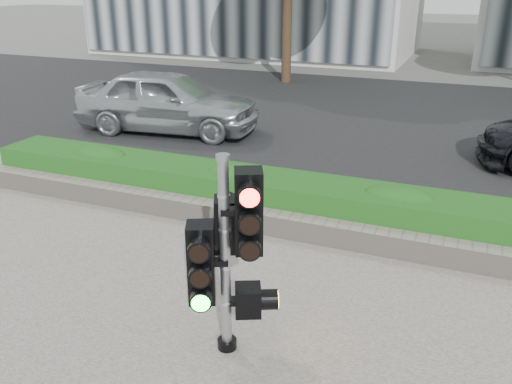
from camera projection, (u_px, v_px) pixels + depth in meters
ground at (241, 300)px, 6.83m from camera, size 120.00×120.00×0.00m
road at (382, 119)px, 15.42m from camera, size 60.00×13.00×0.02m
curb at (313, 205)px, 9.51m from camera, size 60.00×0.25×0.12m
stone_wall at (290, 226)px, 8.38m from camera, size 12.00×0.32×0.34m
hedge at (304, 201)px, 8.88m from camera, size 12.00×1.00×0.68m
traffic_signal at (228, 246)px, 5.48m from camera, size 0.80×0.72×2.21m
car_silver at (168, 101)px, 13.89m from camera, size 4.88×2.42×1.60m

